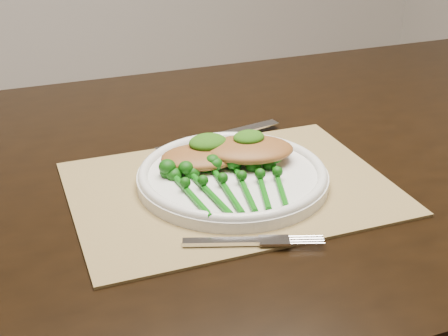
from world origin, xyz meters
name	(u,v)px	position (x,y,z in m)	size (l,w,h in m)	color
dining_table	(244,336)	(0.04, 0.13, 0.38)	(1.67, 1.03, 0.75)	black
placemat	(231,188)	(-0.03, 0.03, 0.75)	(0.44, 0.32, 0.00)	olive
dinner_plate	(233,175)	(-0.03, 0.04, 0.77)	(0.27, 0.27, 0.02)	white
knife	(208,139)	(0.00, 0.19, 0.76)	(0.23, 0.04, 0.01)	silver
fork	(263,241)	(-0.06, -0.11, 0.76)	(0.16, 0.08, 0.01)	silver
chicken_fillet_left	(202,157)	(-0.06, 0.09, 0.78)	(0.12, 0.08, 0.02)	#915A2A
chicken_fillet_right	(249,149)	(0.01, 0.06, 0.79)	(0.13, 0.09, 0.03)	#915A2A
pesto_dollop_left	(208,142)	(-0.04, 0.10, 0.80)	(0.06, 0.05, 0.02)	#184509
pesto_dollop_right	(249,137)	(0.01, 0.07, 0.80)	(0.05, 0.04, 0.02)	#184509
broccolini_bundle	(236,189)	(-0.05, -0.01, 0.77)	(0.17, 0.19, 0.04)	#0D5D0C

